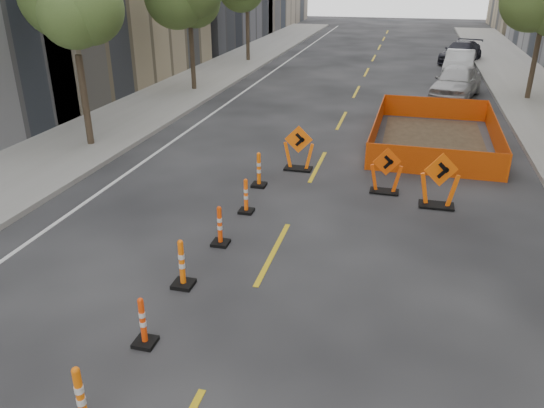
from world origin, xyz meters
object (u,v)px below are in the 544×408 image
(channelizer_4, at_px, (182,263))
(chevron_sign_right, at_px, (440,180))
(channelizer_5, at_px, (220,226))
(parked_car_near, at_px, (456,82))
(channelizer_3, at_px, (143,321))
(parked_car_mid, at_px, (459,64))
(chevron_sign_left, at_px, (299,148))
(channelizer_7, at_px, (259,169))
(channelizer_2, at_px, (81,398))
(channelizer_6, at_px, (246,196))
(chevron_sign_center, at_px, (386,170))
(parked_car_far, at_px, (461,52))

(channelizer_4, relative_size, chevron_sign_right, 0.68)
(channelizer_5, xyz_separation_m, parked_car_near, (6.27, 17.69, 0.32))
(channelizer_3, relative_size, parked_car_mid, 0.21)
(chevron_sign_left, relative_size, parked_car_near, 0.31)
(chevron_sign_right, height_order, parked_car_mid, chevron_sign_right)
(channelizer_7, xyz_separation_m, parked_car_near, (6.38, 13.91, 0.28))
(channelizer_2, xyz_separation_m, parked_car_near, (6.30, 23.35, 0.27))
(channelizer_4, height_order, channelizer_7, channelizer_4)
(parked_car_mid, bearing_deg, channelizer_6, -100.16)
(channelizer_2, xyz_separation_m, chevron_sign_center, (3.60, 9.87, 0.15))
(channelizer_2, xyz_separation_m, chevron_sign_right, (5.05, 9.20, 0.24))
(chevron_sign_right, bearing_deg, channelizer_2, -138.38)
(channelizer_3, relative_size, channelizer_5, 0.96)
(channelizer_2, distance_m, chevron_sign_right, 10.50)
(parked_car_far, bearing_deg, channelizer_5, -85.52)
(channelizer_3, bearing_deg, channelizer_7, 90.40)
(chevron_sign_right, relative_size, parked_car_near, 0.33)
(channelizer_2, xyz_separation_m, channelizer_3, (-0.02, 1.89, -0.07))
(channelizer_3, height_order, channelizer_7, channelizer_7)
(channelizer_6, relative_size, channelizer_7, 0.90)
(channelizer_2, bearing_deg, channelizer_5, 89.67)
(channelizer_2, distance_m, channelizer_3, 1.89)
(channelizer_2, xyz_separation_m, channelizer_7, (-0.08, 9.44, -0.01))
(channelizer_4, xyz_separation_m, chevron_sign_center, (3.71, 6.09, 0.16))
(chevron_sign_center, distance_m, parked_car_near, 13.75)
(channelizer_3, relative_size, channelizer_4, 0.89)
(channelizer_5, relative_size, parked_car_far, 0.20)
(parked_car_near, bearing_deg, channelizer_3, -92.23)
(channelizer_6, relative_size, parked_car_far, 0.20)
(channelizer_6, xyz_separation_m, parked_car_mid, (6.73, 21.96, 0.28))
(chevron_sign_right, bearing_deg, channelizer_6, 178.75)
(channelizer_7, xyz_separation_m, parked_car_far, (7.36, 25.45, 0.18))
(chevron_sign_center, bearing_deg, parked_car_near, 60.26)
(channelizer_6, distance_m, chevron_sign_left, 3.66)
(channelizer_2, xyz_separation_m, channelizer_4, (-0.11, 3.78, -0.01))
(channelizer_4, height_order, parked_car_far, parked_car_far)
(channelizer_3, xyz_separation_m, channelizer_4, (-0.09, 1.89, 0.06))
(channelizer_6, bearing_deg, channelizer_5, -91.93)
(chevron_sign_left, distance_m, parked_car_far, 24.63)
(channelizer_2, height_order, chevron_sign_left, chevron_sign_left)
(channelizer_3, xyz_separation_m, parked_car_near, (6.33, 21.46, 0.34))
(channelizer_2, height_order, channelizer_6, channelizer_2)
(parked_car_near, bearing_deg, parked_car_far, 99.33)
(channelizer_2, relative_size, parked_car_mid, 0.23)
(channelizer_2, relative_size, channelizer_4, 1.01)
(channelizer_7, bearing_deg, chevron_sign_left, 63.40)
(chevron_sign_left, distance_m, chevron_sign_center, 3.10)
(channelizer_2, xyz_separation_m, chevron_sign_left, (0.77, 11.14, 0.20))
(parked_car_far, bearing_deg, chevron_sign_center, -79.96)
(chevron_sign_right, bearing_deg, channelizer_5, -164.47)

